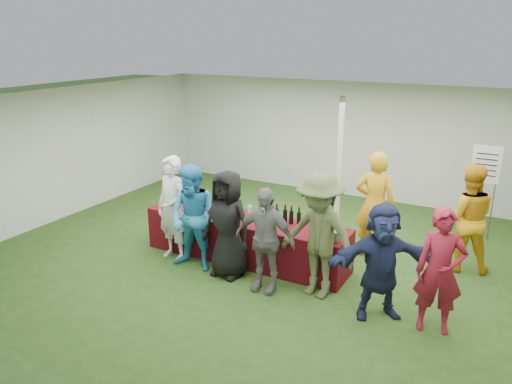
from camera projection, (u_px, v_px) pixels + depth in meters
The scene contains 18 objects.
ground at pixel (284, 259), 8.66m from camera, with size 60.00×60.00×0.00m, color #284719.
tent at pixel (339, 171), 9.02m from camera, with size 10.00×10.00×10.00m.
serving_table at pixel (246, 239), 8.54m from camera, with size 3.60×0.80×0.75m, color #5C0E12.
wine_bottles at pixel (281, 215), 8.24m from camera, with size 0.71×0.12×0.32m.
wine_glasses at pixel (194, 208), 8.58m from camera, with size 1.16×0.13×0.16m.
water_bottle at pixel (250, 212), 8.45m from camera, with size 0.07×0.07×0.23m.
bar_towel at pixel (337, 234), 7.73m from camera, with size 0.25×0.18×0.03m, color white.
dump_bucket at pixel (332, 236), 7.48m from camera, with size 0.25×0.25×0.18m, color slate.
wine_list_sign at pixel (485, 172), 9.14m from camera, with size 0.50×0.03×1.80m.
staff_pourer at pixel (375, 205), 8.49m from camera, with size 0.69×0.45×1.89m, color orange.
staff_back at pixel (467, 218), 8.03m from camera, with size 0.87×0.68×1.79m, color orange.
customer_0 at pixel (172, 209), 8.41m from camera, with size 0.66×0.44×1.82m, color silver.
customer_1 at pixel (194, 218), 8.05m from camera, with size 0.86×0.67×1.76m, color #2A8FC9.
customer_2 at pixel (228, 224), 7.84m from camera, with size 0.85×0.55×1.74m, color black.
customer_3 at pixel (265, 240), 7.40m from camera, with size 0.95×0.40×1.63m, color slate.
customer_4 at pixel (319, 236), 7.20m from camera, with size 1.22×0.70×1.89m, color #4A532D.
customer_5 at pixel (381, 261), 6.69m from camera, with size 1.52×0.48×1.64m, color #1C2347.
customer_6 at pixel (440, 271), 6.35m from camera, with size 0.62×0.40×1.69m, color maroon.
Camera 1 is at (3.36, -7.16, 3.74)m, focal length 35.00 mm.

